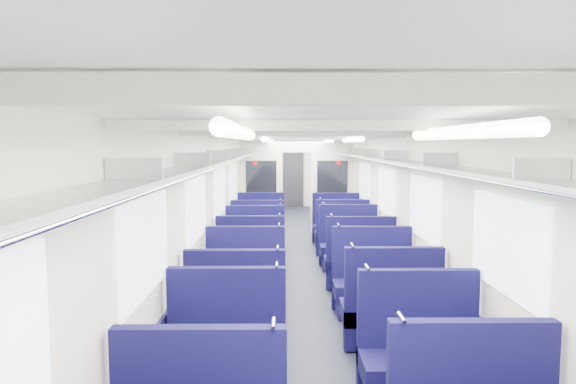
{
  "coord_description": "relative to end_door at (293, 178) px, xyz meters",
  "views": [
    {
      "loc": [
        -0.33,
        -9.06,
        2.2
      ],
      "look_at": [
        -0.23,
        2.43,
        1.13
      ],
      "focal_mm": 31.93,
      "sensor_mm": 36.0,
      "label": 1
    }
  ],
  "objects": [
    {
      "name": "floor",
      "position": [
        0.0,
        -8.94,
        -1.0
      ],
      "size": [
        2.8,
        18.0,
        0.01
      ],
      "primitive_type": "cube",
      "color": "black",
      "rests_on": "ground"
    },
    {
      "name": "ceiling",
      "position": [
        0.0,
        -8.94,
        1.35
      ],
      "size": [
        2.8,
        18.0,
        0.01
      ],
      "primitive_type": "cube",
      "color": "white",
      "rests_on": "wall_left"
    },
    {
      "name": "wall_left",
      "position": [
        -1.4,
        -8.94,
        0.18
      ],
      "size": [
        0.02,
        18.0,
        2.35
      ],
      "primitive_type": "cube",
      "color": "beige",
      "rests_on": "floor"
    },
    {
      "name": "dado_left",
      "position": [
        -1.39,
        -8.94,
        -0.65
      ],
      "size": [
        0.03,
        17.9,
        0.7
      ],
      "primitive_type": "cube",
      "color": "#110F33",
      "rests_on": "floor"
    },
    {
      "name": "wall_right",
      "position": [
        1.4,
        -8.94,
        0.18
      ],
      "size": [
        0.02,
        18.0,
        2.35
      ],
      "primitive_type": "cube",
      "color": "beige",
      "rests_on": "floor"
    },
    {
      "name": "dado_right",
      "position": [
        1.39,
        -8.94,
        -0.65
      ],
      "size": [
        0.03,
        17.9,
        0.7
      ],
      "primitive_type": "cube",
      "color": "#110F33",
      "rests_on": "floor"
    },
    {
      "name": "wall_far",
      "position": [
        0.0,
        0.06,
        0.18
      ],
      "size": [
        2.8,
        0.02,
        2.35
      ],
      "primitive_type": "cube",
      "color": "beige",
      "rests_on": "floor"
    },
    {
      "name": "luggage_rack_left",
      "position": [
        -1.21,
        -8.94,
        0.97
      ],
      "size": [
        0.36,
        17.4,
        0.18
      ],
      "color": "#B2B5BA",
      "rests_on": "wall_left"
    },
    {
      "name": "luggage_rack_right",
      "position": [
        1.21,
        -8.94,
        0.97
      ],
      "size": [
        0.36,
        17.4,
        0.18
      ],
      "color": "#B2B5BA",
      "rests_on": "wall_right"
    },
    {
      "name": "windows",
      "position": [
        0.0,
        -9.4,
        0.42
      ],
      "size": [
        2.78,
        15.6,
        0.75
      ],
      "color": "white",
      "rests_on": "wall_left"
    },
    {
      "name": "ceiling_fittings",
      "position": [
        0.0,
        -9.2,
        1.29
      ],
      "size": [
        2.7,
        16.06,
        0.11
      ],
      "color": "silver",
      "rests_on": "ceiling"
    },
    {
      "name": "end_door",
      "position": [
        0.0,
        0.0,
        0.0
      ],
      "size": [
        0.75,
        0.06,
        2.0
      ],
      "primitive_type": "cube",
      "color": "black",
      "rests_on": "floor"
    },
    {
      "name": "bulkhead",
      "position": [
        -0.0,
        -5.41,
        0.23
      ],
      "size": [
        2.8,
        0.1,
        2.35
      ],
      "color": "silver",
      "rests_on": "floor"
    },
    {
      "name": "seat_6",
      "position": [
        -0.83,
        -13.75,
        -0.64
      ],
      "size": [
        1.04,
        0.57,
        1.16
      ],
      "color": "#0E0C3D",
      "rests_on": "floor"
    },
    {
      "name": "seat_7",
      "position": [
        0.83,
        -13.84,
        -0.64
      ],
      "size": [
        1.04,
        0.57,
        1.16
      ],
      "color": "#0E0C3D",
      "rests_on": "floor"
    },
    {
      "name": "seat_8",
      "position": [
        -0.83,
        -12.71,
        -0.64
      ],
      "size": [
        1.04,
        0.57,
        1.16
      ],
      "color": "#0E0C3D",
      "rests_on": "floor"
    },
    {
      "name": "seat_9",
      "position": [
        0.83,
        -12.6,
        -0.64
      ],
      "size": [
        1.04,
        0.57,
        1.16
      ],
      "color": "#0E0C3D",
      "rests_on": "floor"
    },
    {
      "name": "seat_10",
      "position": [
        -0.83,
        -11.51,
        -0.64
      ],
      "size": [
        1.04,
        0.57,
        1.16
      ],
      "color": "#0E0C3D",
      "rests_on": "floor"
    },
    {
      "name": "seat_11",
      "position": [
        0.83,
        -11.52,
        -0.64
      ],
      "size": [
        1.04,
        0.57,
        1.16
      ],
      "color": "#0E0C3D",
      "rests_on": "floor"
    },
    {
      "name": "seat_12",
      "position": [
        -0.83,
        -10.24,
        -0.64
      ],
      "size": [
        1.04,
        0.57,
        1.16
      ],
      "color": "#0E0C3D",
      "rests_on": "floor"
    },
    {
      "name": "seat_13",
      "position": [
        0.83,
        -10.32,
        -0.64
      ],
      "size": [
        1.04,
        0.57,
        1.16
      ],
      "color": "#0E0C3D",
      "rests_on": "floor"
    },
    {
      "name": "seat_14",
      "position": [
        -0.83,
        -9.21,
        -0.64
      ],
      "size": [
        1.04,
        0.57,
        1.16
      ],
      "color": "#0E0C3D",
      "rests_on": "floor"
    },
    {
      "name": "seat_15",
      "position": [
        0.83,
        -9.08,
        -0.64
      ],
      "size": [
        1.04,
        0.57,
        1.16
      ],
      "color": "#0E0C3D",
      "rests_on": "floor"
    },
    {
      "name": "seat_16",
      "position": [
        -0.83,
        -8.06,
        -0.64
      ],
      "size": [
        1.04,
        0.57,
        1.16
      ],
      "color": "#0E0C3D",
      "rests_on": "floor"
    },
    {
      "name": "seat_17",
      "position": [
        0.83,
        -7.96,
        -0.64
      ],
      "size": [
        1.04,
        0.57,
        1.16
      ],
      "color": "#0E0C3D",
      "rests_on": "floor"
    },
    {
      "name": "seat_18",
      "position": [
        -0.83,
        -6.79,
        -0.64
      ],
      "size": [
        1.04,
        0.57,
        1.16
      ],
      "color": "#0E0C3D",
      "rests_on": "floor"
    },
    {
      "name": "seat_19",
      "position": [
        0.83,
        -6.9,
        -0.64
      ],
      "size": [
        1.04,
        0.57,
        1.16
      ],
      "color": "#0E0C3D",
      "rests_on": "floor"
    }
  ]
}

